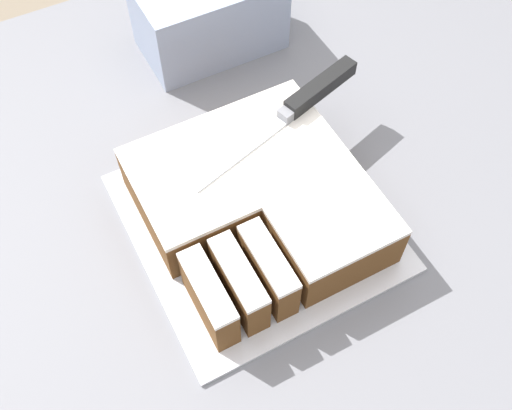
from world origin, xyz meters
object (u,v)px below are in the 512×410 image
at_px(knife, 309,96).
at_px(storage_box, 209,15).
at_px(cake_board, 256,222).
at_px(cake, 257,200).

bearing_deg(knife, storage_box, -98.82).
bearing_deg(cake_board, knife, 35.74).
distance_m(cake, knife, 0.16).
bearing_deg(cake_board, storage_box, 74.02).
relative_size(cake, storage_box, 1.27).
relative_size(cake, knife, 0.98).
bearing_deg(knife, cake_board, 19.23).
relative_size(cake_board, knife, 1.15).
bearing_deg(storage_box, knife, -82.32).
xyz_separation_m(cake_board, storage_box, (0.10, 0.35, 0.06)).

